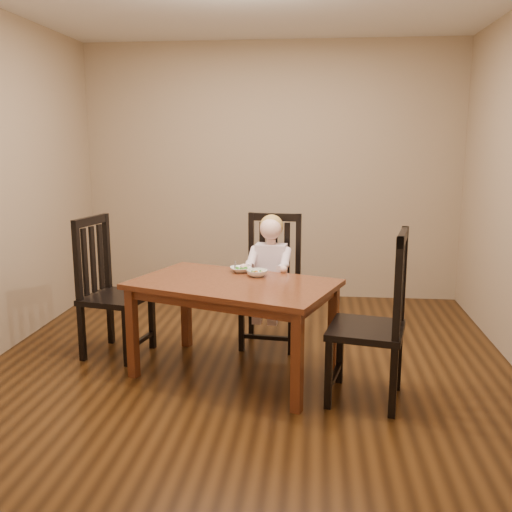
# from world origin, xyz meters

# --- Properties ---
(room) EXTENTS (4.01, 4.01, 2.71)m
(room) POSITION_xyz_m (0.00, 0.00, 1.35)
(room) COLOR #44260E
(room) RESTS_ON ground
(dining_table) EXTENTS (1.60, 1.26, 0.70)m
(dining_table) POSITION_xyz_m (-0.09, -0.23, 0.62)
(dining_table) COLOR #4C2311
(dining_table) RESTS_ON room
(chair_child) EXTENTS (0.51, 0.49, 1.09)m
(chair_child) POSITION_xyz_m (0.13, 0.47, 0.52)
(chair_child) COLOR black
(chair_child) RESTS_ON room
(chair_left) EXTENTS (0.54, 0.56, 1.10)m
(chair_left) POSITION_xyz_m (-1.12, 0.09, 0.53)
(chair_left) COLOR black
(chair_left) RESTS_ON room
(chair_right) EXTENTS (0.56, 0.58, 1.13)m
(chair_right) POSITION_xyz_m (0.88, -0.56, 0.54)
(chair_right) COLOR black
(chair_right) RESTS_ON room
(toddler) EXTENTS (0.37, 0.45, 0.57)m
(toddler) POSITION_xyz_m (0.13, 0.42, 0.67)
(toddler) COLOR beige
(toddler) RESTS_ON chair_child
(bowl_peas) EXTENTS (0.21, 0.21, 0.04)m
(bowl_peas) POSITION_xyz_m (-0.07, 0.08, 0.72)
(bowl_peas) COLOR white
(bowl_peas) RESTS_ON dining_table
(bowl_veg) EXTENTS (0.17, 0.17, 0.05)m
(bowl_veg) POSITION_xyz_m (0.07, -0.05, 0.72)
(bowl_veg) COLOR white
(bowl_veg) RESTS_ON dining_table
(fork) EXTENTS (0.03, 0.13, 0.05)m
(fork) POSITION_xyz_m (-0.12, 0.07, 0.74)
(fork) COLOR silver
(fork) RESTS_ON bowl_peas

